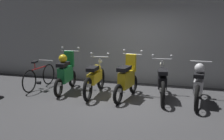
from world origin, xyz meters
TOP-DOWN VIEW (x-y plane):
  - ground_plane at (0.00, 0.00)m, footprint 80.00×80.00m
  - back_wall at (0.00, 2.35)m, footprint 16.00×0.30m
  - motorbike_slot_0 at (-1.88, 0.56)m, footprint 0.59×1.68m
  - motorbike_slot_1 at (-0.94, 0.50)m, footprint 0.59×1.95m
  - motorbike_slot_2 at (0.01, 0.44)m, footprint 0.59×1.68m
  - motorbike_slot_3 at (0.94, 0.62)m, footprint 0.58×1.94m
  - motorbike_slot_4 at (1.88, 0.49)m, footprint 0.56×1.95m
  - bicycle at (-2.83, 0.66)m, footprint 0.50×1.73m

SIDE VIEW (x-z plane):
  - ground_plane at x=0.00m, z-range 0.00..0.00m
  - bicycle at x=-2.83m, z-range -0.08..0.80m
  - motorbike_slot_1 at x=-0.94m, z-range -0.08..1.07m
  - motorbike_slot_3 at x=0.94m, z-range -0.08..1.07m
  - motorbike_slot_4 at x=1.88m, z-range -0.02..1.07m
  - motorbike_slot_2 at x=0.01m, z-range -0.12..1.17m
  - motorbike_slot_0 at x=-1.88m, z-range -0.08..1.21m
  - back_wall at x=0.00m, z-range 0.00..3.36m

